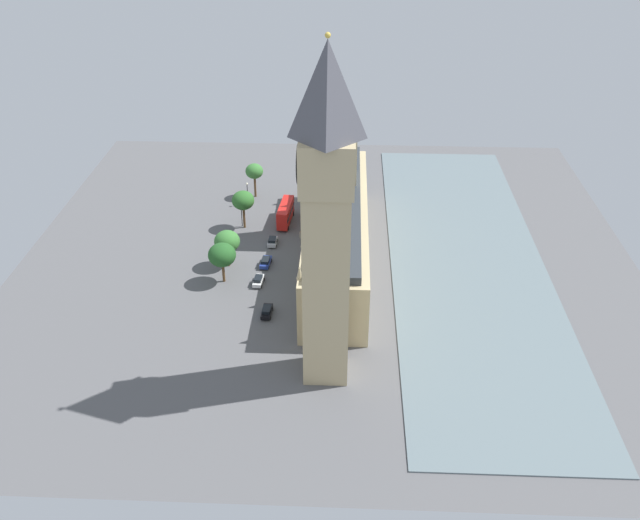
% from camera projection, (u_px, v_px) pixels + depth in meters
% --- Properties ---
extents(ground_plane, '(131.68, 131.68, 0.00)m').
position_uv_depth(ground_plane, '(327.00, 258.00, 150.43)').
color(ground_plane, '#565659').
extents(river_thames, '(32.58, 118.51, 0.25)m').
position_uv_depth(river_thames, '(466.00, 260.00, 149.26)').
color(river_thames, slate).
rests_on(river_thames, ground).
extents(parliament_building, '(12.83, 61.68, 26.38)m').
position_uv_depth(parliament_building, '(337.00, 224.00, 147.69)').
color(parliament_building, tan).
rests_on(parliament_building, ground).
extents(clock_tower, '(8.26, 8.26, 56.41)m').
position_uv_depth(clock_tower, '(327.00, 220.00, 103.15)').
color(clock_tower, tan).
rests_on(clock_tower, ground).
extents(double_decker_bus_under_trees, '(3.39, 10.67, 4.75)m').
position_uv_depth(double_decker_bus_under_trees, '(285.00, 213.00, 163.01)').
color(double_decker_bus_under_trees, red).
rests_on(double_decker_bus_under_trees, ground).
extents(car_silver_by_river_gate, '(2.05, 4.19, 1.74)m').
position_uv_depth(car_silver_by_river_gate, '(272.00, 241.00, 154.88)').
color(car_silver_by_river_gate, '#B7B7BC').
rests_on(car_silver_by_river_gate, ground).
extents(car_blue_trailing, '(2.26, 4.76, 1.74)m').
position_uv_depth(car_blue_trailing, '(266.00, 262.00, 147.31)').
color(car_blue_trailing, navy).
rests_on(car_blue_trailing, ground).
extents(car_white_near_tower, '(2.11, 4.40, 1.74)m').
position_uv_depth(car_white_near_tower, '(258.00, 280.00, 141.10)').
color(car_white_near_tower, silver).
rests_on(car_white_near_tower, ground).
extents(car_black_corner, '(2.00, 4.62, 1.74)m').
position_uv_depth(car_black_corner, '(267.00, 311.00, 131.84)').
color(car_black_corner, black).
rests_on(car_black_corner, ground).
extents(pedestrian_far_end, '(0.70, 0.64, 1.72)m').
position_uv_depth(pedestrian_far_end, '(300.00, 235.00, 157.60)').
color(pedestrian_far_end, gray).
rests_on(pedestrian_far_end, ground).
extents(plane_tree_kerbside, '(5.15, 5.15, 9.19)m').
position_uv_depth(plane_tree_kerbside, '(243.00, 201.00, 158.77)').
color(plane_tree_kerbside, brown).
rests_on(plane_tree_kerbside, ground).
extents(plane_tree_leading, '(5.63, 5.63, 8.68)m').
position_uv_depth(plane_tree_leading, '(222.00, 255.00, 139.23)').
color(plane_tree_leading, brown).
rests_on(plane_tree_leading, ground).
extents(plane_tree_midblock, '(4.41, 4.41, 8.86)m').
position_uv_depth(plane_tree_midblock, '(254.00, 171.00, 172.90)').
color(plane_tree_midblock, brown).
rests_on(plane_tree_midblock, ground).
extents(plane_tree_opposite_hall, '(5.39, 5.39, 8.23)m').
position_uv_depth(plane_tree_opposite_hall, '(227.00, 241.00, 144.64)').
color(plane_tree_opposite_hall, brown).
rests_on(plane_tree_opposite_hall, ground).
extents(street_lamp_slot_10, '(0.56, 0.56, 5.98)m').
position_uv_depth(street_lamp_slot_10, '(247.00, 189.00, 170.21)').
color(street_lamp_slot_10, black).
rests_on(street_lamp_slot_10, ground).
extents(street_lamp_slot_11, '(0.56, 0.56, 5.72)m').
position_uv_depth(street_lamp_slot_11, '(241.00, 211.00, 160.74)').
color(street_lamp_slot_11, black).
rests_on(street_lamp_slot_11, ground).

